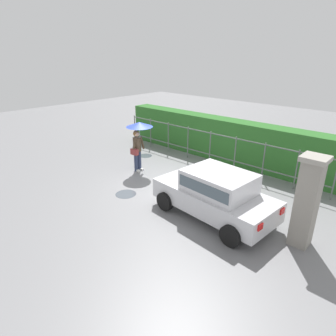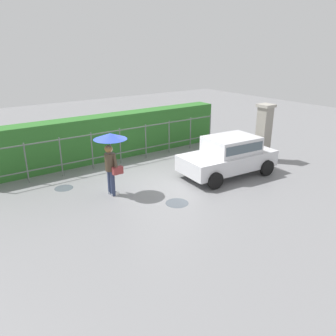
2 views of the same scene
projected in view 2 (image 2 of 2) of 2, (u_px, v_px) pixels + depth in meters
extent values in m
plane|color=slate|center=(162.00, 183.00, 12.38)|extent=(40.00, 40.00, 0.00)
cube|color=silver|center=(227.00, 160.00, 12.96)|extent=(3.81, 1.92, 0.60)
cube|color=silver|center=(231.00, 145.00, 12.82)|extent=(2.00, 1.58, 0.60)
cube|color=#4C5B66|center=(231.00, 144.00, 12.82)|extent=(1.85, 1.59, 0.33)
cylinder|color=black|center=(215.00, 181.00, 11.77)|extent=(0.61, 0.22, 0.60)
cylinder|color=black|center=(188.00, 167.00, 13.11)|extent=(0.61, 0.22, 0.60)
cylinder|color=black|center=(267.00, 168.00, 12.99)|extent=(0.61, 0.22, 0.60)
cylinder|color=black|center=(237.00, 156.00, 14.34)|extent=(0.61, 0.22, 0.60)
cube|color=red|center=(273.00, 153.00, 13.37)|extent=(0.07, 0.20, 0.16)
cube|color=red|center=(253.00, 146.00, 14.26)|extent=(0.07, 0.20, 0.16)
cylinder|color=#2D3856|center=(110.00, 182.00, 11.34)|extent=(0.15, 0.15, 0.86)
cylinder|color=#2D3856|center=(113.00, 184.00, 11.18)|extent=(0.15, 0.15, 0.86)
cube|color=white|center=(112.00, 192.00, 11.50)|extent=(0.26, 0.10, 0.08)
cube|color=white|center=(115.00, 194.00, 11.35)|extent=(0.26, 0.10, 0.08)
cylinder|color=#473828|center=(110.00, 162.00, 11.01)|extent=(0.34, 0.34, 0.58)
sphere|color=#DBAD89|center=(109.00, 149.00, 10.87)|extent=(0.22, 0.22, 0.22)
sphere|color=olive|center=(108.00, 149.00, 10.84)|extent=(0.25, 0.25, 0.25)
cylinder|color=#473828|center=(109.00, 159.00, 11.22)|extent=(0.09, 0.23, 0.56)
cylinder|color=#473828|center=(115.00, 162.00, 10.88)|extent=(0.09, 0.23, 0.56)
cylinder|color=#B2B2B7|center=(111.00, 151.00, 11.01)|extent=(0.02, 0.02, 0.77)
cone|color=blue|center=(110.00, 136.00, 10.85)|extent=(1.08, 1.08, 0.19)
cube|color=maroon|center=(118.00, 170.00, 10.97)|extent=(0.34, 0.17, 0.24)
cube|color=gray|center=(263.00, 134.00, 14.40)|extent=(0.48, 0.48, 2.30)
cube|color=#9E998E|center=(266.00, 106.00, 13.98)|extent=(0.60, 0.60, 0.12)
cylinder|color=#59605B|center=(26.00, 163.00, 12.11)|extent=(0.05, 0.05, 1.50)
cylinder|color=#59605B|center=(61.00, 157.00, 12.79)|extent=(0.05, 0.05, 1.50)
cylinder|color=#59605B|center=(92.00, 151.00, 13.48)|extent=(0.05, 0.05, 1.50)
cylinder|color=#59605B|center=(120.00, 146.00, 14.16)|extent=(0.05, 0.05, 1.50)
cylinder|color=#59605B|center=(146.00, 141.00, 14.85)|extent=(0.05, 0.05, 1.50)
cylinder|color=#59605B|center=(169.00, 137.00, 15.54)|extent=(0.05, 0.05, 1.50)
cylinder|color=#59605B|center=(190.00, 133.00, 16.22)|extent=(0.05, 0.05, 1.50)
cylinder|color=#59605B|center=(210.00, 130.00, 16.91)|extent=(0.05, 0.05, 1.50)
cube|color=#59605B|center=(120.00, 130.00, 13.94)|extent=(10.01, 0.03, 0.04)
cube|color=#59605B|center=(121.00, 153.00, 14.27)|extent=(10.01, 0.03, 0.04)
cube|color=#2D6B28|center=(109.00, 137.00, 14.83)|extent=(11.01, 0.90, 1.90)
cylinder|color=#4C545B|center=(177.00, 203.00, 10.79)|extent=(0.73, 0.73, 0.00)
cylinder|color=#4C545B|center=(64.00, 188.00, 11.91)|extent=(0.64, 0.64, 0.00)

